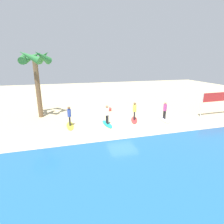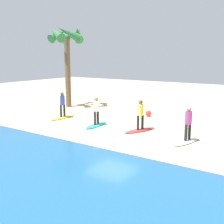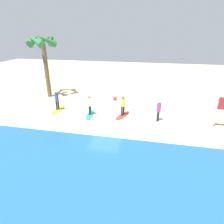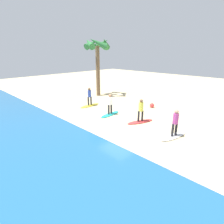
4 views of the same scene
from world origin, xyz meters
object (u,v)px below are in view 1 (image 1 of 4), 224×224
(surfboard_teal, at_px, (107,124))
(beach_ball, at_px, (110,109))
(surfer_yellow, at_px, (69,115))
(palm_tree, at_px, (35,63))
(surfboard_white, at_px, (164,119))
(surfer_white, at_px, (165,109))
(surfer_red, at_px, (135,110))
(surfer_teal, at_px, (107,113))
(surfboard_yellow, at_px, (70,126))
(surfboard_red, at_px, (134,120))

(surfboard_teal, bearing_deg, beach_ball, 157.37)
(surfer_yellow, distance_m, palm_tree, 5.96)
(surfboard_white, height_order, surfer_white, surfer_white)
(surfer_red, bearing_deg, surfboard_white, 169.66)
(surfer_teal, xyz_separation_m, surfboard_yellow, (3.15, -0.45, -0.99))
(surfboard_teal, xyz_separation_m, beach_ball, (-1.32, -4.12, 0.16))
(surfboard_yellow, bearing_deg, beach_ball, 129.32)
(surfer_yellow, bearing_deg, surfer_red, 179.54)
(surfer_white, relative_size, surfer_red, 1.00)
(beach_ball, bearing_deg, surfer_red, 110.35)
(surfboard_teal, relative_size, surfboard_yellow, 1.00)
(surfer_white, bearing_deg, beach_ball, -45.19)
(surfboard_red, xyz_separation_m, beach_ball, (1.38, -3.72, 0.16))
(surfboard_teal, xyz_separation_m, surfboard_yellow, (3.15, -0.45, 0.00))
(surfer_red, relative_size, surfer_teal, 1.00)
(surfboard_white, relative_size, surfer_teal, 1.28)
(surfer_teal, xyz_separation_m, beach_ball, (-1.32, -4.12, -0.83))
(surfboard_red, relative_size, surfer_yellow, 1.28)
(surfboard_yellow, bearing_deg, surfboard_white, 86.17)
(surfer_yellow, distance_m, beach_ball, 5.84)
(surfboard_teal, xyz_separation_m, surfer_teal, (-0.00, 0.00, 0.99))
(surfboard_white, xyz_separation_m, surfer_red, (2.83, -0.52, 0.99))
(surfboard_white, bearing_deg, palm_tree, -97.80)
(surfer_yellow, relative_size, palm_tree, 0.26)
(surfer_white, xyz_separation_m, surfer_yellow, (8.68, -0.56, 0.00))
(surfer_red, xyz_separation_m, palm_tree, (8.49, -3.46, 4.11))
(surfer_white, relative_size, surfboard_teal, 0.78)
(palm_tree, bearing_deg, surfboard_white, 160.63)
(surfer_white, relative_size, surfer_teal, 1.00)
(surfer_yellow, bearing_deg, surfboard_white, 176.29)
(surfboard_teal, distance_m, palm_tree, 8.63)
(surfer_red, height_order, surfboard_teal, surfer_red)
(surfer_red, xyz_separation_m, beach_ball, (1.38, -3.72, -0.83))
(surfboard_teal, bearing_deg, surfboard_red, 93.57)
(surfboard_red, relative_size, surfboard_yellow, 1.00)
(surfboard_yellow, xyz_separation_m, surfer_yellow, (0.00, 0.00, 0.99))
(surfer_teal, bearing_deg, surfer_red, -171.52)
(surfboard_yellow, height_order, palm_tree, palm_tree)
(surfboard_red, xyz_separation_m, surfboard_yellow, (5.85, -0.05, 0.00))
(surfer_white, relative_size, surfboard_red, 0.78)
(surfboard_red, height_order, surfer_teal, surfer_teal)
(surfboard_teal, xyz_separation_m, palm_tree, (5.79, -3.86, 5.10))
(surfer_yellow, bearing_deg, beach_ball, -140.57)
(palm_tree, relative_size, beach_ball, 15.75)
(surfboard_teal, bearing_deg, surfer_white, 83.91)
(surfer_teal, height_order, surfboard_yellow, surfer_teal)
(surfboard_red, bearing_deg, palm_tree, -91.14)
(surfboard_red, height_order, palm_tree, palm_tree)
(surfer_teal, distance_m, palm_tree, 8.08)
(surfer_yellow, xyz_separation_m, palm_tree, (2.64, -3.42, 4.11))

